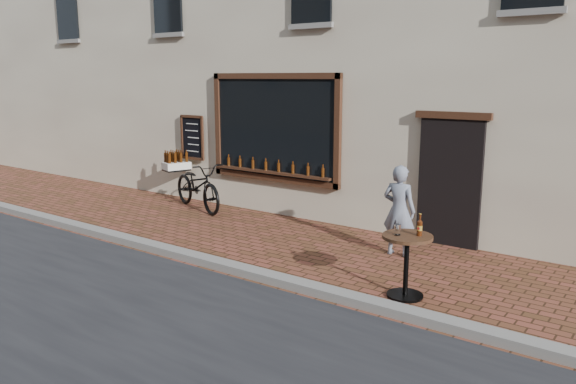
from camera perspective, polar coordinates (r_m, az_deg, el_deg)
The scene contains 5 objects.
ground at distance 8.36m, azimuth -5.52°, elevation -8.67°, with size 90.00×90.00×0.00m, color #4F2D19.
kerb at distance 8.48m, azimuth -4.62°, elevation -7.92°, with size 90.00×0.25×0.12m, color slate.
cargo_bicycle at distance 12.58m, azimuth -9.24°, elevation 0.73°, with size 2.44×1.39×1.15m.
bistro_table at distance 7.61m, azimuth 12.00°, elevation -6.08°, with size 0.67×0.67×1.14m.
pedestrian at distance 9.33m, azimuth 11.21°, elevation -1.86°, with size 0.55×0.36×1.50m, color slate.
Camera 1 is at (5.25, -5.83, 2.89)m, focal length 35.00 mm.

